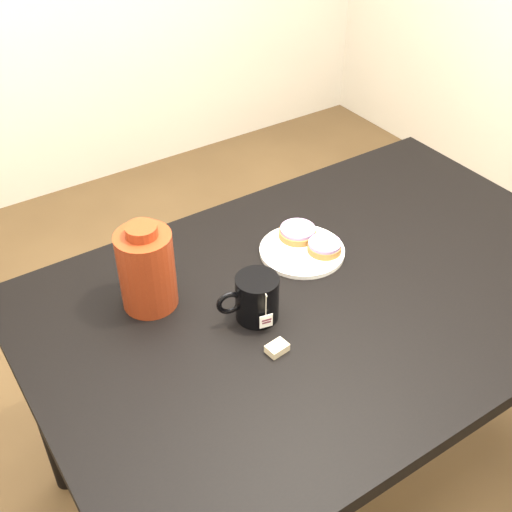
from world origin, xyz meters
The scene contains 8 objects.
ground_plane centered at (0.00, 0.00, 0.00)m, with size 4.00×4.00×0.00m, color brown.
table centered at (0.00, 0.00, 0.67)m, with size 1.40×0.90×0.75m.
plate centered at (0.03, 0.15, 0.76)m, with size 0.21×0.21×0.02m.
bagel_back centered at (0.05, 0.20, 0.77)m, with size 0.12×0.12×0.03m.
bagel_front centered at (0.07, 0.11, 0.77)m, with size 0.10×0.10×0.03m.
mug centered at (-0.20, 0.02, 0.80)m, with size 0.15×0.12×0.11m.
teabag_pouch centered at (-0.22, -0.10, 0.76)m, with size 0.04×0.03×0.02m, color #C6B793.
bagel_package centered at (-0.37, 0.19, 0.85)m, with size 0.15×0.15×0.21m.
Camera 1 is at (-0.77, -0.85, 1.74)m, focal length 45.00 mm.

